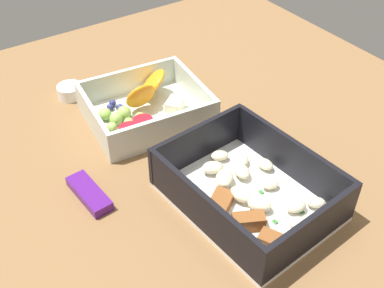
{
  "coord_description": "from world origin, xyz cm",
  "views": [
    {
      "loc": [
        -39.59,
        25.72,
        42.61
      ],
      "look_at": [
        -1.25,
        -0.08,
        4.0
      ],
      "focal_mm": 44.98,
      "sensor_mm": 36.0,
      "label": 1
    }
  ],
  "objects_px": {
    "fruit_bowl": "(145,109)",
    "paper_cup_liner": "(70,91)",
    "pasta_container": "(249,192)",
    "candy_bar": "(89,194)"
  },
  "relations": [
    {
      "from": "pasta_container",
      "to": "paper_cup_liner",
      "type": "distance_m",
      "value": 0.33
    },
    {
      "from": "fruit_bowl",
      "to": "paper_cup_liner",
      "type": "height_order",
      "value": "fruit_bowl"
    },
    {
      "from": "paper_cup_liner",
      "to": "pasta_container",
      "type": "bearing_deg",
      "value": -165.26
    },
    {
      "from": "pasta_container",
      "to": "candy_bar",
      "type": "height_order",
      "value": "pasta_container"
    },
    {
      "from": "candy_bar",
      "to": "paper_cup_liner",
      "type": "height_order",
      "value": "paper_cup_liner"
    },
    {
      "from": "candy_bar",
      "to": "fruit_bowl",
      "type": "bearing_deg",
      "value": -53.44
    },
    {
      "from": "fruit_bowl",
      "to": "paper_cup_liner",
      "type": "distance_m",
      "value": 0.13
    },
    {
      "from": "paper_cup_liner",
      "to": "fruit_bowl",
      "type": "bearing_deg",
      "value": -149.36
    },
    {
      "from": "pasta_container",
      "to": "candy_bar",
      "type": "bearing_deg",
      "value": 48.43
    },
    {
      "from": "fruit_bowl",
      "to": "candy_bar",
      "type": "height_order",
      "value": "fruit_bowl"
    }
  ]
}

